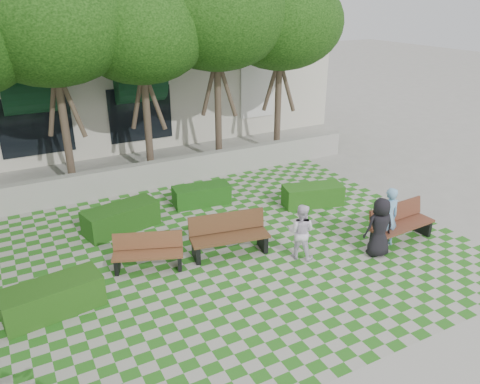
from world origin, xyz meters
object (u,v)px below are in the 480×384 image
hedge_east (313,195)px  bench_east (400,224)px  person_dark (380,227)px  person_white (301,232)px  hedge_midleft (121,218)px  hedge_west (53,298)px  person_blue (388,217)px  bench_mid (229,236)px  bench_west (148,253)px  hedge_midright (202,195)px

hedge_east → bench_east: bearing=-76.9°
person_dark → person_white: person_dark is taller
hedge_midleft → hedge_west: (-2.23, -3.01, -0.01)m
hedge_midleft → hedge_west: size_ratio=1.04×
hedge_west → person_dark: person_dark is taller
person_dark → hedge_west: bearing=0.7°
hedge_east → person_blue: size_ratio=1.13×
hedge_east → hedge_west: hedge_west is taller
bench_mid → hedge_west: 4.34m
bench_mid → hedge_west: (-4.32, -0.44, -0.16)m
person_blue → person_dark: (-0.54, -0.28, -0.04)m
bench_east → person_dark: 1.15m
bench_west → person_white: bearing=0.5°
person_blue → bench_west: bearing=-5.8°
hedge_midleft → person_blue: size_ratio=1.26×
hedge_midleft → hedge_west: 3.75m
hedge_west → person_white: bearing=-5.7°
hedge_west → person_dark: size_ratio=1.28×
person_dark → hedge_midright: bearing=-50.5°
bench_east → bench_west: bearing=160.7°
hedge_east → hedge_midleft: size_ratio=0.90×
bench_west → hedge_west: bench_west is taller
hedge_east → hedge_midleft: 5.87m
hedge_midright → hedge_west: hedge_west is taller
bench_mid → person_white: size_ratio=1.43×
hedge_east → person_dark: 3.32m
hedge_east → hedge_midright: (-3.06, 1.70, -0.01)m
bench_east → person_white: (-2.87, 0.52, 0.24)m
bench_east → hedge_east: 3.05m
bench_east → bench_mid: bearing=157.1°
bench_west → hedge_midright: bench_west is taller
bench_east → hedge_west: bench_east is taller
bench_west → hedge_midleft: 2.29m
person_blue → person_white: bearing=-1.3°
bench_mid → person_dark: bearing=-19.3°
bench_mid → hedge_midleft: bench_mid is taller
person_dark → bench_west: bearing=-10.7°
hedge_east → person_blue: (0.16, -2.98, 0.50)m
hedge_midright → person_blue: size_ratio=1.08×
hedge_midright → hedge_west: 6.08m
hedge_east → hedge_midright: 3.50m
bench_mid → hedge_east: size_ratio=1.12×
hedge_midright → person_white: 4.25m
bench_mid → person_dark: size_ratio=1.33×
hedge_midleft → person_blue: (5.92, -4.13, 0.46)m
bench_mid → bench_west: bench_mid is taller
hedge_midleft → person_blue: person_blue is taller
bench_west → hedge_east: size_ratio=0.95×
bench_west → person_white: (3.52, -1.30, 0.30)m
hedge_midright → hedge_midleft: (-2.70, -0.55, 0.05)m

